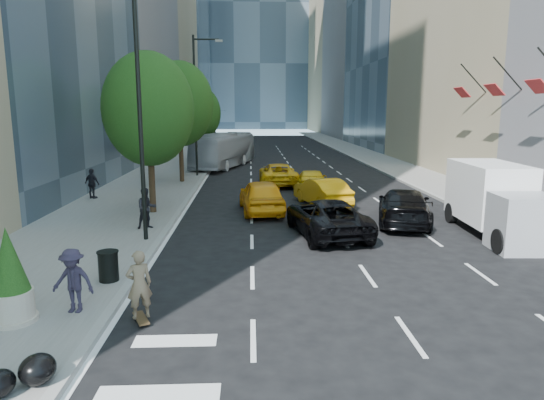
{
  "coord_description": "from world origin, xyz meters",
  "views": [
    {
      "loc": [
        -2.53,
        -13.9,
        4.97
      ],
      "look_at": [
        -1.73,
        4.07,
        1.6
      ],
      "focal_mm": 32.0,
      "sensor_mm": 36.0,
      "label": 1
    }
  ],
  "objects_px": {
    "skateboarder": "(139,289)",
    "black_sedan_mercedes": "(404,206)",
    "black_sedan_lincoln": "(327,217)",
    "city_bus": "(224,150)",
    "box_truck": "(496,200)",
    "planter_shrub": "(10,277)",
    "trash_can": "(108,267)"
  },
  "relations": [
    {
      "from": "black_sedan_mercedes",
      "to": "city_bus",
      "type": "bearing_deg",
      "value": -52.48
    },
    {
      "from": "skateboarder",
      "to": "black_sedan_mercedes",
      "type": "distance_m",
      "value": 13.46
    },
    {
      "from": "city_bus",
      "to": "planter_shrub",
      "type": "height_order",
      "value": "city_bus"
    },
    {
      "from": "box_truck",
      "to": "trash_can",
      "type": "bearing_deg",
      "value": -157.01
    },
    {
      "from": "black_sedan_lincoln",
      "to": "black_sedan_mercedes",
      "type": "xyz_separation_m",
      "value": [
        3.7,
        1.81,
        0.04
      ]
    },
    {
      "from": "skateboarder",
      "to": "black_sedan_mercedes",
      "type": "bearing_deg",
      "value": -158.49
    },
    {
      "from": "black_sedan_lincoln",
      "to": "planter_shrub",
      "type": "xyz_separation_m",
      "value": [
        -8.52,
        -8.02,
        0.48
      ]
    },
    {
      "from": "black_sedan_lincoln",
      "to": "black_sedan_mercedes",
      "type": "relative_size",
      "value": 0.99
    },
    {
      "from": "box_truck",
      "to": "city_bus",
      "type": "bearing_deg",
      "value": 119.59
    },
    {
      "from": "skateboarder",
      "to": "black_sedan_lincoln",
      "type": "xyz_separation_m",
      "value": [
        5.66,
        7.86,
        -0.09
      ]
    },
    {
      "from": "trash_can",
      "to": "planter_shrub",
      "type": "height_order",
      "value": "planter_shrub"
    },
    {
      "from": "skateboarder",
      "to": "black_sedan_lincoln",
      "type": "bearing_deg",
      "value": -150.17
    },
    {
      "from": "black_sedan_lincoln",
      "to": "black_sedan_mercedes",
      "type": "distance_m",
      "value": 4.12
    },
    {
      "from": "black_sedan_mercedes",
      "to": "box_truck",
      "type": "distance_m",
      "value": 3.74
    },
    {
      "from": "black_sedan_mercedes",
      "to": "planter_shrub",
      "type": "relative_size",
      "value": 2.39
    },
    {
      "from": "skateboarder",
      "to": "black_sedan_mercedes",
      "type": "xyz_separation_m",
      "value": [
        9.36,
        9.67,
        -0.05
      ]
    },
    {
      "from": "black_sedan_lincoln",
      "to": "box_truck",
      "type": "bearing_deg",
      "value": 169.19
    },
    {
      "from": "skateboarder",
      "to": "box_truck",
      "type": "bearing_deg",
      "value": -173.02
    },
    {
      "from": "skateboarder",
      "to": "trash_can",
      "type": "height_order",
      "value": "skateboarder"
    },
    {
      "from": "city_bus",
      "to": "box_truck",
      "type": "distance_m",
      "value": 26.72
    },
    {
      "from": "black_sedan_mercedes",
      "to": "planter_shrub",
      "type": "xyz_separation_m",
      "value": [
        -12.22,
        -9.83,
        0.44
      ]
    },
    {
      "from": "planter_shrub",
      "to": "black_sedan_lincoln",
      "type": "bearing_deg",
      "value": 43.28
    },
    {
      "from": "skateboarder",
      "to": "city_bus",
      "type": "height_order",
      "value": "city_bus"
    },
    {
      "from": "trash_can",
      "to": "planter_shrub",
      "type": "bearing_deg",
      "value": -118.1
    },
    {
      "from": "city_bus",
      "to": "box_truck",
      "type": "xyz_separation_m",
      "value": [
        12.01,
        -23.87,
        -0.04
      ]
    },
    {
      "from": "black_sedan_lincoln",
      "to": "black_sedan_mercedes",
      "type": "bearing_deg",
      "value": -162.14
    },
    {
      "from": "skateboarder",
      "to": "city_bus",
      "type": "relative_size",
      "value": 0.16
    },
    {
      "from": "skateboarder",
      "to": "city_bus",
      "type": "bearing_deg",
      "value": -115.08
    },
    {
      "from": "city_bus",
      "to": "planter_shrub",
      "type": "xyz_separation_m",
      "value": [
        -3.22,
        -31.58,
        -0.26
      ]
    },
    {
      "from": "box_truck",
      "to": "trash_can",
      "type": "height_order",
      "value": "box_truck"
    },
    {
      "from": "box_truck",
      "to": "skateboarder",
      "type": "bearing_deg",
      "value": -145.72
    },
    {
      "from": "planter_shrub",
      "to": "box_truck",
      "type": "bearing_deg",
      "value": 26.86
    }
  ]
}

